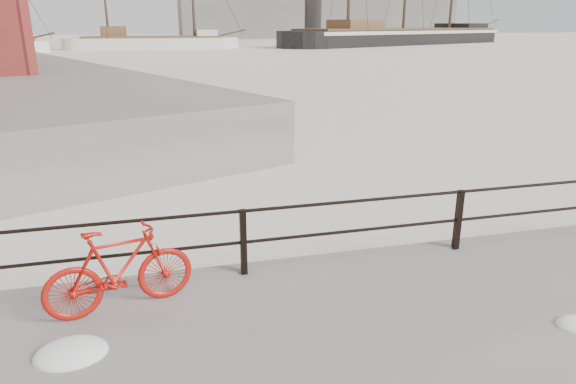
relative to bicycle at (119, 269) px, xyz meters
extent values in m
plane|color=white|center=(5.18, 0.72, -0.91)|extent=(400.00, 400.00, 0.00)
imported|color=red|center=(0.00, 0.00, 0.00)|extent=(1.87, 0.72, 1.12)
ellipsoid|color=white|center=(-0.53, -0.87, -0.42)|extent=(0.80, 0.63, 0.29)
cube|color=gray|center=(25.18, 140.72, 8.09)|extent=(32.00, 18.00, 18.00)
cube|color=gray|center=(83.18, 150.72, 6.09)|extent=(20.00, 16.00, 14.00)
camera|label=1|loc=(0.58, -6.18, 2.95)|focal=32.00mm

